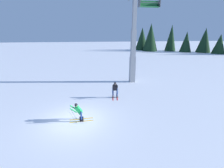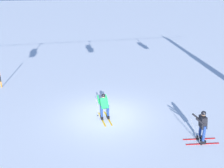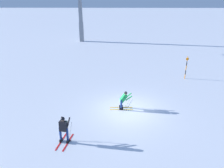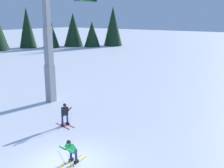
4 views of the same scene
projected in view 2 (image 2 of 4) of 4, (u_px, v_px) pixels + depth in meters
ground_plane at (106, 115)px, 14.98m from camera, size 260.00×260.00×0.00m
skier_carving_main at (104, 105)px, 14.40m from camera, size 0.71×1.72×1.52m
skier_distant_uphill at (202, 124)px, 12.08m from camera, size 1.66×0.79×1.65m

